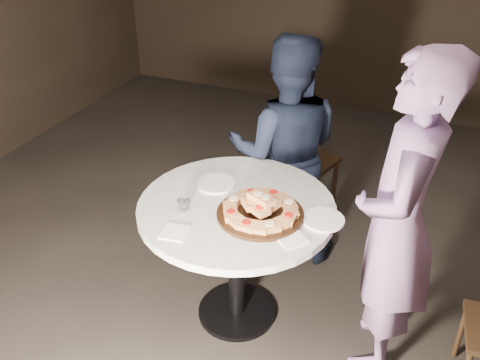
% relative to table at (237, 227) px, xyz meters
% --- Properties ---
extents(floor, '(7.00, 7.00, 0.00)m').
position_rel_table_xyz_m(floor, '(0.11, -0.02, -0.67)').
color(floor, black).
rests_on(floor, ground).
extents(table, '(1.46, 1.46, 0.83)m').
position_rel_table_xyz_m(table, '(0.00, 0.00, 0.00)').
color(table, black).
rests_on(table, ground).
extents(serving_board, '(0.60, 0.60, 0.02)m').
position_rel_table_xyz_m(serving_board, '(0.16, -0.05, 0.16)').
color(serving_board, black).
rests_on(serving_board, table).
extents(focaccia_pile, '(0.42, 0.41, 0.11)m').
position_rel_table_xyz_m(focaccia_pile, '(0.16, -0.05, 0.20)').
color(focaccia_pile, '#C17F4A').
rests_on(focaccia_pile, serving_board).
extents(plate_left, '(0.30, 0.30, 0.01)m').
position_rel_table_xyz_m(plate_left, '(-0.19, 0.15, 0.16)').
color(plate_left, white).
rests_on(plate_left, table).
extents(plate_right, '(0.27, 0.27, 0.01)m').
position_rel_table_xyz_m(plate_right, '(0.48, 0.04, 0.16)').
color(plate_right, white).
rests_on(plate_right, table).
extents(water_glass, '(0.08, 0.08, 0.06)m').
position_rel_table_xyz_m(water_glass, '(-0.24, -0.16, 0.19)').
color(water_glass, silver).
rests_on(water_glass, table).
extents(napkin_near, '(0.16, 0.16, 0.01)m').
position_rel_table_xyz_m(napkin_near, '(-0.19, -0.36, 0.16)').
color(napkin_near, white).
rests_on(napkin_near, table).
extents(napkin_far, '(0.19, 0.19, 0.01)m').
position_rel_table_xyz_m(napkin_far, '(0.38, -0.18, 0.16)').
color(napkin_far, white).
rests_on(napkin_far, table).
extents(chair_far, '(0.52, 0.54, 0.89)m').
position_rel_table_xyz_m(chair_far, '(0.00, 1.19, -0.16)').
color(chair_far, black).
rests_on(chair_far, ground).
extents(diner_navy, '(0.91, 0.80, 1.59)m').
position_rel_table_xyz_m(diner_navy, '(0.03, 0.75, 0.12)').
color(diner_navy, black).
rests_on(diner_navy, ground).
extents(diner_teal, '(0.47, 0.68, 1.82)m').
position_rel_table_xyz_m(diner_teal, '(0.86, 0.04, 0.24)').
color(diner_teal, slate).
rests_on(diner_teal, ground).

